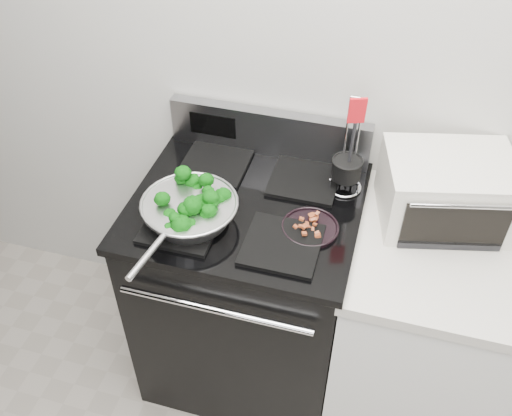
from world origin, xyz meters
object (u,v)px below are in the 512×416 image
(gas_range, at_px, (248,288))
(utensil_holder, at_px, (346,173))
(skillet, at_px, (189,210))
(toaster_oven, at_px, (446,191))
(bacon_plate, at_px, (310,225))

(gas_range, bearing_deg, utensil_holder, 27.69)
(skillet, distance_m, toaster_oven, 0.85)
(gas_range, xyz_separation_m, utensil_holder, (0.31, 0.16, 0.53))
(utensil_holder, distance_m, toaster_oven, 0.34)
(bacon_plate, bearing_deg, utensil_holder, 72.56)
(utensil_holder, xyz_separation_m, toaster_oven, (0.33, -0.03, 0.02))
(gas_range, distance_m, utensil_holder, 0.64)
(skillet, relative_size, bacon_plate, 2.69)
(bacon_plate, distance_m, toaster_oven, 0.47)
(skillet, xyz_separation_m, toaster_oven, (0.80, 0.28, 0.04))
(bacon_plate, bearing_deg, skillet, -169.59)
(gas_range, relative_size, toaster_oven, 2.40)
(skillet, bearing_deg, toaster_oven, 28.25)
(skillet, height_order, toaster_oven, toaster_oven)
(skillet, distance_m, bacon_plate, 0.40)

